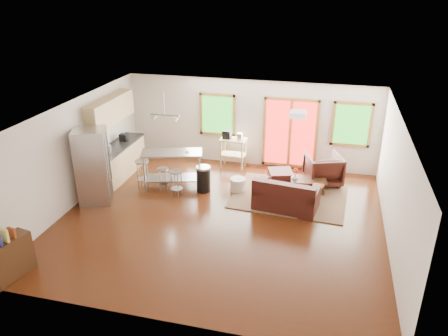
% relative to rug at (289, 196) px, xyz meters
% --- Properties ---
extents(floor, '(7.50, 7.00, 0.02)m').
position_rel_rug_xyz_m(floor, '(-1.45, -1.57, -0.02)').
color(floor, black).
rests_on(floor, ground).
extents(ceiling, '(7.50, 7.00, 0.02)m').
position_rel_rug_xyz_m(ceiling, '(-1.45, -1.57, 2.60)').
color(ceiling, silver).
rests_on(ceiling, ground).
extents(back_wall, '(7.50, 0.02, 2.60)m').
position_rel_rug_xyz_m(back_wall, '(-1.45, 1.94, 1.29)').
color(back_wall, beige).
rests_on(back_wall, ground).
extents(left_wall, '(0.02, 7.00, 2.60)m').
position_rel_rug_xyz_m(left_wall, '(-5.21, -1.57, 1.29)').
color(left_wall, beige).
rests_on(left_wall, ground).
extents(right_wall, '(0.02, 7.00, 2.60)m').
position_rel_rug_xyz_m(right_wall, '(2.31, -1.57, 1.29)').
color(right_wall, beige).
rests_on(right_wall, ground).
extents(front_wall, '(7.50, 0.02, 2.60)m').
position_rel_rug_xyz_m(front_wall, '(-1.45, -5.08, 1.29)').
color(front_wall, beige).
rests_on(front_wall, ground).
extents(window_left, '(1.10, 0.05, 1.30)m').
position_rel_rug_xyz_m(window_left, '(-2.45, 1.89, 1.49)').
color(window_left, '#1D6218').
rests_on(window_left, back_wall).
extents(french_doors, '(1.60, 0.05, 2.10)m').
position_rel_rug_xyz_m(french_doors, '(-0.25, 1.89, 1.09)').
color(french_doors, red).
rests_on(french_doors, back_wall).
extents(window_right, '(1.10, 0.05, 1.30)m').
position_rel_rug_xyz_m(window_right, '(1.45, 1.89, 1.49)').
color(window_right, '#1D6218').
rests_on(window_right, back_wall).
extents(rug, '(3.01, 2.39, 0.03)m').
position_rel_rug_xyz_m(rug, '(0.00, 0.00, 0.00)').
color(rug, '#4C5F3E').
rests_on(rug, floor).
extents(loveseat, '(1.64, 1.07, 0.82)m').
position_rel_rug_xyz_m(loveseat, '(-0.03, -0.69, 0.31)').
color(loveseat, black).
rests_on(loveseat, floor).
extents(coffee_table, '(1.00, 0.67, 0.37)m').
position_rel_rug_xyz_m(coffee_table, '(0.45, 0.40, 0.31)').
color(coffee_table, '#311D0E').
rests_on(coffee_table, floor).
extents(armchair, '(1.16, 1.13, 0.95)m').
position_rel_rug_xyz_m(armchair, '(0.79, 1.01, 0.46)').
color(armchair, black).
rests_on(armchair, floor).
extents(ottoman, '(0.79, 0.79, 0.42)m').
position_rel_rug_xyz_m(ottoman, '(-0.33, 0.65, 0.19)').
color(ottoman, black).
rests_on(ottoman, floor).
extents(pouf, '(0.51, 0.51, 0.36)m').
position_rel_rug_xyz_m(pouf, '(-1.39, -0.01, 0.17)').
color(pouf, beige).
rests_on(pouf, floor).
extents(vase, '(0.24, 0.25, 0.35)m').
position_rel_rug_xyz_m(vase, '(0.10, 0.14, 0.51)').
color(vase, silver).
rests_on(vase, coffee_table).
extents(book, '(0.23, 0.08, 0.31)m').
position_rel_rug_xyz_m(book, '(0.61, -0.03, 0.54)').
color(book, maroon).
rests_on(book, coffee_table).
extents(cabinets, '(0.64, 2.24, 2.30)m').
position_rel_rug_xyz_m(cabinets, '(-4.94, 0.13, 0.91)').
color(cabinets, tan).
rests_on(cabinets, floor).
extents(refrigerator, '(1.00, 0.98, 1.93)m').
position_rel_rug_xyz_m(refrigerator, '(-4.79, -1.43, 0.95)').
color(refrigerator, '#B7BABC').
rests_on(refrigerator, floor).
extents(island, '(1.73, 1.07, 1.02)m').
position_rel_rug_xyz_m(island, '(-3.17, -0.18, 0.69)').
color(island, '#B7BABC').
rests_on(island, floor).
extents(cup, '(0.12, 0.10, 0.11)m').
position_rel_rug_xyz_m(cup, '(-2.76, -0.10, 0.99)').
color(cup, silver).
rests_on(cup, island).
extents(bar_stool_a, '(0.40, 0.40, 0.79)m').
position_rel_rug_xyz_m(bar_stool_a, '(-3.95, -0.41, 0.57)').
color(bar_stool_a, '#B7BABC').
rests_on(bar_stool_a, floor).
extents(bar_stool_b, '(0.39, 0.39, 0.64)m').
position_rel_rug_xyz_m(bar_stool_b, '(-3.34, -0.46, 0.46)').
color(bar_stool_b, '#B7BABC').
rests_on(bar_stool_b, floor).
extents(bar_stool_c, '(0.40, 0.40, 0.73)m').
position_rel_rug_xyz_m(bar_stool_c, '(-2.88, -0.70, 0.53)').
color(bar_stool_c, '#B7BABC').
rests_on(bar_stool_c, floor).
extents(trash_can, '(0.50, 0.50, 0.71)m').
position_rel_rug_xyz_m(trash_can, '(-2.28, -0.23, 0.34)').
color(trash_can, black).
rests_on(trash_can, floor).
extents(kitchen_cart, '(0.78, 0.52, 1.16)m').
position_rel_rug_xyz_m(kitchen_cart, '(-1.90, 1.50, 0.78)').
color(kitchen_cart, tan).
rests_on(kitchen_cart, floor).
extents(bookshelf, '(0.53, 0.97, 1.08)m').
position_rel_rug_xyz_m(bookshelf, '(-4.80, -4.67, 0.41)').
color(bookshelf, '#311D0E').
rests_on(bookshelf, floor).
extents(ceiling_flush, '(0.35, 0.35, 0.12)m').
position_rel_rug_xyz_m(ceiling_flush, '(0.15, -0.97, 2.52)').
color(ceiling_flush, white).
rests_on(ceiling_flush, ceiling).
extents(pendant_light, '(0.80, 0.18, 0.79)m').
position_rel_rug_xyz_m(pendant_light, '(-3.35, -0.07, 1.88)').
color(pendant_light, gray).
rests_on(pendant_light, ceiling).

